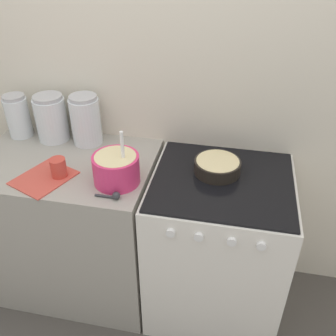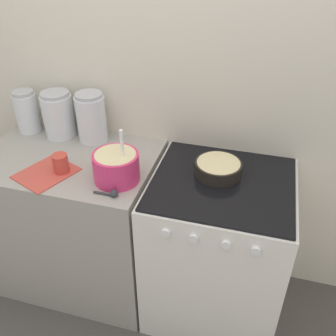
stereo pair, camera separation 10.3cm
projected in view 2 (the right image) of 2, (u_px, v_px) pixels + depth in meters
ground_plane at (137, 332)px, 2.09m from camera, size 12.00×12.00×0.00m
wall_back at (169, 86)px, 1.95m from camera, size 4.84×0.05×2.40m
countertop_cabinet at (78, 221)px, 2.20m from camera, size 0.92×0.63×0.89m
stove at (216, 248)px, 2.02m from camera, size 0.69×0.65×0.89m
mixing_bowl at (116, 165)px, 1.74m from camera, size 0.22×0.22×0.27m
baking_pan at (218, 168)px, 1.80m from camera, size 0.23×0.23×0.07m
storage_jar_left at (27, 114)px, 2.14m from camera, size 0.13×0.13×0.24m
storage_jar_middle at (59, 117)px, 2.09m from camera, size 0.17×0.17×0.26m
storage_jar_right at (92, 121)px, 2.04m from camera, size 0.16×0.16×0.27m
tin_can at (61, 164)px, 1.81m from camera, size 0.08×0.08×0.10m
recipe_page at (46, 173)px, 1.82m from camera, size 0.30×0.33×0.01m
measuring_spoon at (112, 193)px, 1.67m from camera, size 0.12×0.04×0.04m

